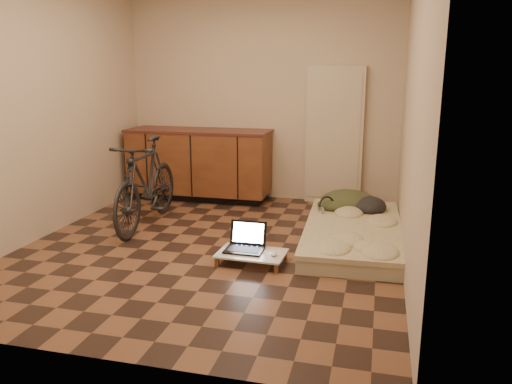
% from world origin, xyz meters
% --- Properties ---
extents(room_shell, '(3.50, 4.00, 2.60)m').
position_xyz_m(room_shell, '(0.00, 0.00, 1.30)').
color(room_shell, brown).
rests_on(room_shell, ground).
extents(cabinets, '(1.84, 0.62, 0.91)m').
position_xyz_m(cabinets, '(-0.75, 1.70, 0.47)').
color(cabinets, black).
rests_on(cabinets, ground).
extents(appliance_panel, '(0.70, 0.10, 1.70)m').
position_xyz_m(appliance_panel, '(0.95, 1.94, 0.85)').
color(appliance_panel, beige).
rests_on(appliance_panel, ground).
extents(bicycle, '(0.57, 1.64, 1.05)m').
position_xyz_m(bicycle, '(-0.88, 0.43, 0.52)').
color(bicycle, black).
rests_on(bicycle, ground).
extents(futon, '(1.01, 1.97, 0.17)m').
position_xyz_m(futon, '(1.30, 0.48, 0.08)').
color(futon, '#B4AE90').
rests_on(futon, ground).
extents(clothing_pile, '(0.68, 0.57, 0.26)m').
position_xyz_m(clothing_pile, '(1.25, 1.15, 0.30)').
color(clothing_pile, '#353C23').
rests_on(clothing_pile, futon).
extents(headphones, '(0.31, 0.31, 0.15)m').
position_xyz_m(headphones, '(0.99, 0.89, 0.24)').
color(headphones, black).
rests_on(headphones, futon).
extents(lap_desk, '(0.60, 0.40, 0.10)m').
position_xyz_m(lap_desk, '(0.47, -0.34, 0.09)').
color(lap_desk, brown).
rests_on(lap_desk, ground).
extents(laptop, '(0.33, 0.30, 0.23)m').
position_xyz_m(laptop, '(0.40, -0.27, 0.15)').
color(laptop, black).
rests_on(laptop, lap_desk).
extents(mouse, '(0.08, 0.11, 0.03)m').
position_xyz_m(mouse, '(0.67, -0.36, 0.11)').
color(mouse, white).
rests_on(mouse, lap_desk).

